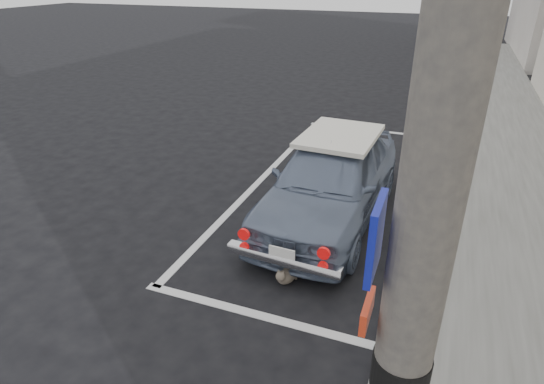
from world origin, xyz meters
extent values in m
plane|color=black|center=(0.00, 0.00, 0.00)|extent=(80.00, 80.00, 0.00)
cube|color=#62615D|center=(3.20, 2.00, 0.07)|extent=(2.80, 40.00, 0.15)
cube|color=silver|center=(0.50, -0.50, 0.00)|extent=(3.00, 0.12, 0.01)
cube|color=silver|center=(0.50, 6.50, 0.00)|extent=(3.00, 0.12, 0.01)
cube|color=silver|center=(-0.90, 3.00, 0.00)|extent=(0.12, 7.00, 0.01)
cylinder|color=black|center=(2.05, -2.00, 1.30)|extent=(0.36, 0.36, 0.25)
cube|color=#151FAE|center=(1.81, -2.00, 2.20)|extent=(0.04, 0.35, 0.45)
cube|color=red|center=(1.81, -2.00, 1.70)|extent=(0.04, 0.30, 0.15)
cube|color=white|center=(1.80, -2.00, 1.70)|extent=(0.02, 0.16, 0.08)
imported|color=slate|center=(0.62, 1.97, 0.65)|extent=(1.71, 3.88, 1.30)
cube|color=silver|center=(0.64, 2.35, 1.23)|extent=(1.14, 1.50, 0.07)
cube|color=silver|center=(0.53, 0.12, 0.38)|extent=(1.46, 0.19, 0.12)
cube|color=white|center=(0.53, 0.07, 0.48)|extent=(0.33, 0.04, 0.17)
cylinder|color=red|center=(0.03, 0.11, 0.62)|extent=(0.15, 0.05, 0.15)
cylinder|color=red|center=(1.04, 0.06, 0.62)|extent=(0.15, 0.05, 0.15)
cylinder|color=red|center=(0.03, 0.11, 0.44)|extent=(0.12, 0.05, 0.12)
cylinder|color=red|center=(1.04, 0.06, 0.44)|extent=(0.12, 0.05, 0.12)
ellipsoid|color=#716256|center=(0.56, 0.20, 0.11)|extent=(0.27, 0.37, 0.20)
sphere|color=#716256|center=(0.53, 0.06, 0.18)|extent=(0.13, 0.13, 0.13)
cone|color=#716256|center=(0.50, 0.06, 0.24)|extent=(0.04, 0.04, 0.05)
cone|color=#716256|center=(0.56, 0.05, 0.24)|extent=(0.04, 0.04, 0.05)
cylinder|color=#716256|center=(0.64, 0.35, 0.04)|extent=(0.07, 0.22, 0.03)
camera|label=1|loc=(2.04, -4.15, 3.51)|focal=30.00mm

